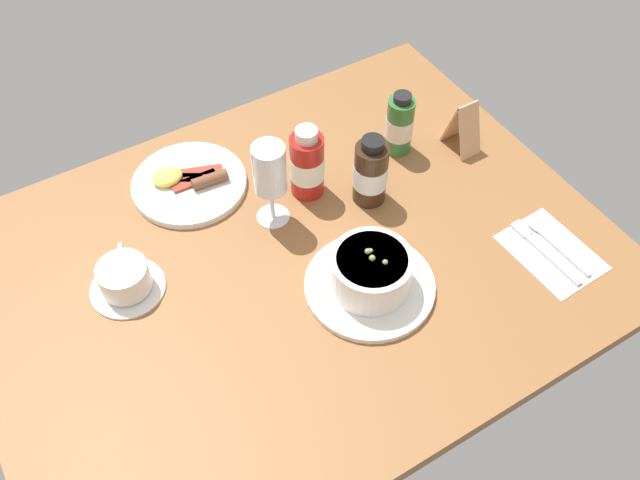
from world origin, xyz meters
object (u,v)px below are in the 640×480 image
breakfast_plate (188,183)px  menu_card (464,126)px  porridge_bowl (371,274)px  cutlery_setting (550,250)px  sauce_bottle_brown (370,172)px  wine_glass (270,172)px  coffee_cup (125,279)px  sauce_bottle_green (399,125)px  sauce_bottle_red (307,164)px

breakfast_plate → menu_card: (52.09, -18.32, 4.54)cm
porridge_bowl → cutlery_setting: size_ratio=1.28×
sauce_bottle_brown → menu_card: 23.84cm
wine_glass → porridge_bowl: bearing=-74.3°
breakfast_plate → menu_card: menu_card is taller
cutlery_setting → sauce_bottle_brown: size_ratio=1.20×
menu_card → cutlery_setting: bearing=-95.8°
porridge_bowl → cutlery_setting: 34.04cm
coffee_cup → sauce_bottle_green: (59.79, 4.73, 3.46)cm
sauce_bottle_green → sauce_bottle_red: 21.49cm
breakfast_plate → cutlery_setting: bearing=-44.5°
wine_glass → sauce_bottle_brown: bearing=-15.5°
coffee_cup → sauce_bottle_red: bearing=6.1°
porridge_bowl → sauce_bottle_green: sauce_bottle_green is taller
sauce_bottle_red → sauce_bottle_green: bearing=1.6°
porridge_bowl → coffee_cup: bearing=149.1°
porridge_bowl → wine_glass: bearing=105.7°
sauce_bottle_green → sauce_bottle_red: (-21.48, -0.61, 0.58)cm
coffee_cup → sauce_bottle_brown: sauce_bottle_brown is taller
coffee_cup → porridge_bowl: bearing=-30.9°
wine_glass → coffee_cup: bearing=-177.1°
porridge_bowl → menu_card: 40.65cm
wine_glass → sauce_bottle_red: size_ratio=1.14×
porridge_bowl → sauce_bottle_green: (24.05, 26.11, 2.42)cm
wine_glass → sauce_bottle_green: wine_glass is taller
cutlery_setting → sauce_bottle_green: (-8.30, 36.06, 6.04)cm
breakfast_plate → sauce_bottle_green: bearing=-16.6°
wine_glass → sauce_bottle_green: (30.48, 3.22, -5.50)cm
coffee_cup → breakfast_plate: coffee_cup is taller
porridge_bowl → coffee_cup: 41.66cm
sauce_bottle_red → menu_card: sauce_bottle_red is taller
menu_card → sauce_bottle_red: bearing=170.3°
sauce_bottle_brown → breakfast_plate: 35.38cm
wine_glass → sauce_bottle_brown: size_ratio=1.19×
sauce_bottle_green → sauce_bottle_brown: bearing=-146.3°
sauce_bottle_green → menu_card: size_ratio=1.23×
porridge_bowl → sauce_bottle_brown: bearing=56.8°
sauce_bottle_green → menu_card: 12.96cm
porridge_bowl → breakfast_plate: porridge_bowl is taller
cutlery_setting → wine_glass: 52.10cm
coffee_cup → sauce_bottle_brown: (47.41, -3.52, 3.79)cm
coffee_cup → breakfast_plate: (19.05, 16.85, -1.88)cm
porridge_bowl → menu_card: bearing=29.4°
coffee_cup → wine_glass: (29.31, 1.51, 8.95)cm
wine_glass → menu_card: wine_glass is taller
wine_glass → sauce_bottle_green: bearing=6.0°
cutlery_setting → sauce_bottle_green: bearing=103.0°
wine_glass → sauce_bottle_red: (9.00, 2.61, -4.92)cm
wine_glass → breakfast_plate: size_ratio=0.79×
wine_glass → sauce_bottle_brown: (18.10, -5.03, -5.16)cm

